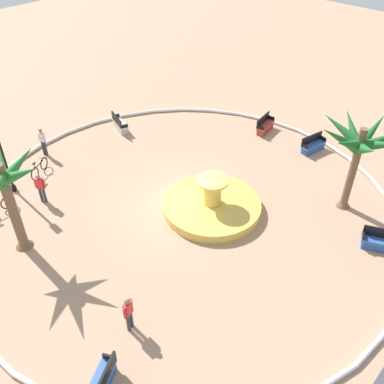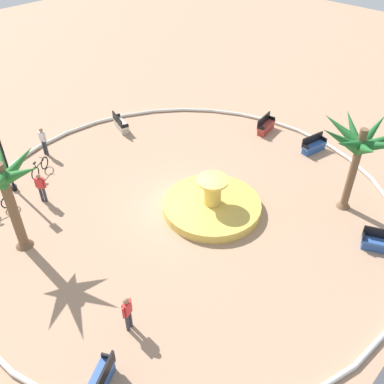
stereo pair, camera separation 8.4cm
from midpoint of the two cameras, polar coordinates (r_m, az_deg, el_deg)
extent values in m
plane|color=tan|center=(20.91, -1.02, -2.08)|extent=(80.00, 80.00, 0.00)
torus|color=silver|center=(20.85, -1.02, -1.87)|extent=(20.64, 20.64, 0.20)
cylinder|color=gold|center=(20.67, 2.79, -1.89)|extent=(4.75, 4.75, 0.45)
cylinder|color=teal|center=(20.69, 2.79, -1.97)|extent=(4.18, 4.18, 0.34)
cylinder|color=gold|center=(20.13, 2.86, -0.03)|extent=(0.86, 0.86, 1.25)
cylinder|color=#F1C954|center=(19.72, 2.92, 1.54)|extent=(1.52, 1.52, 0.12)
cylinder|color=brown|center=(19.00, -22.78, -1.97)|extent=(0.42, 0.42, 4.33)
cone|color=brown|center=(20.20, -21.48, -6.15)|extent=(0.79, 0.79, 0.50)
cone|color=#28702D|center=(17.60, -21.92, 2.28)|extent=(1.52, 1.81, 1.24)
cone|color=#28702D|center=(18.30, -22.15, 3.50)|extent=(1.87, 0.77, 1.31)
cone|color=#28702D|center=(18.66, -24.12, 3.84)|extent=(1.35, 1.88, 1.21)
cylinder|color=brown|center=(21.04, 20.85, 2.72)|extent=(0.36, 0.36, 4.32)
cone|color=brown|center=(22.12, 19.77, -1.32)|extent=(0.69, 0.69, 0.50)
cone|color=#1E6028|center=(19.43, 20.40, 5.94)|extent=(2.18, 0.86, 1.36)
cone|color=#1E6028|center=(19.43, 22.42, 5.20)|extent=(2.00, 1.72, 1.46)
cone|color=#1E6028|center=(19.94, 24.36, 5.69)|extent=(0.62, 2.14, 1.36)
cone|color=#1E6028|center=(20.50, 24.34, 6.41)|extent=(1.78, 1.96, 1.46)
cone|color=#1E6028|center=(20.95, 23.12, 7.51)|extent=(2.13, 0.65, 1.42)
cone|color=#1E6028|center=(20.88, 20.83, 7.75)|extent=(1.71, 1.97, 1.56)
cone|color=#1E6028|center=(20.44, 19.59, 7.85)|extent=(0.56, 2.13, 1.32)
cone|color=#1E6028|center=(19.88, 19.47, 6.61)|extent=(1.85, 1.88, 1.52)
cube|color=#335BA8|center=(25.79, 16.12, 6.07)|extent=(1.67, 0.82, 0.12)
cube|color=black|center=(25.75, 15.89, 6.85)|extent=(1.58, 0.41, 0.50)
cube|color=#2B4E8F|center=(25.92, 16.02, 5.59)|extent=(1.54, 0.76, 0.39)
cube|color=black|center=(26.24, 17.28, 6.77)|extent=(0.17, 0.46, 0.24)
cube|color=black|center=(25.20, 15.02, 5.87)|extent=(0.17, 0.46, 0.24)
cube|color=#335BA8|center=(15.03, -12.25, -23.40)|extent=(1.65, 1.19, 0.12)
cube|color=black|center=(14.71, -11.62, -23.09)|extent=(1.45, 0.82, 0.50)
cube|color=#2B4E8F|center=(15.25, -12.12, -23.86)|extent=(1.52, 1.10, 0.39)
cube|color=black|center=(15.22, -11.04, -20.84)|extent=(0.28, 0.43, 0.24)
cube|color=beige|center=(27.39, -9.39, 9.08)|extent=(0.98, 1.68, 0.12)
cube|color=black|center=(27.19, -9.87, 9.52)|extent=(0.58, 1.54, 0.50)
cube|color=#B6ADA0|center=(27.51, -9.34, 8.62)|extent=(0.90, 1.54, 0.39)
cube|color=black|center=(27.96, -9.96, 9.97)|extent=(0.45, 0.22, 0.24)
cube|color=black|center=(26.69, -8.86, 8.67)|extent=(0.45, 0.22, 0.24)
cube|color=#335BA8|center=(20.22, 24.05, -6.15)|extent=(1.14, 1.66, 0.12)
cube|color=black|center=(20.19, 24.26, -5.13)|extent=(0.76, 1.48, 0.50)
cube|color=#2B4E8F|center=(20.39, 23.87, -6.67)|extent=(1.04, 1.53, 0.39)
cube|color=black|center=(20.01, 22.07, -5.47)|extent=(0.44, 0.26, 0.24)
cube|color=#B73D33|center=(27.21, 9.99, 8.80)|extent=(1.66, 0.76, 0.12)
cube|color=black|center=(27.14, 9.66, 9.49)|extent=(1.59, 0.35, 0.50)
cube|color=#9C342B|center=(27.33, 9.93, 8.34)|extent=(1.53, 0.70, 0.39)
cube|color=black|center=(27.75, 10.71, 9.66)|extent=(0.15, 0.46, 0.24)
cube|color=black|center=(26.54, 9.30, 8.44)|extent=(0.15, 0.46, 0.24)
cylinder|color=black|center=(22.81, -23.63, 4.06)|extent=(0.12, 0.12, 3.81)
cylinder|color=black|center=(23.75, -22.59, 0.56)|extent=(0.28, 0.28, 0.30)
torus|color=black|center=(22.52, -23.30, -1.21)|extent=(0.72, 0.07, 0.72)
cylinder|color=#99999E|center=(22.29, -23.64, -0.54)|extent=(0.03, 0.44, 0.03)
torus|color=black|center=(24.73, -19.03, 3.70)|extent=(0.65, 0.42, 0.72)
torus|color=black|center=(24.05, -20.12, 2.37)|extent=(0.65, 0.42, 0.72)
cylinder|color=black|center=(24.26, -19.68, 3.50)|extent=(0.84, 0.53, 0.05)
cylinder|color=black|center=(23.94, -20.15, 3.32)|extent=(0.04, 0.04, 0.30)
cube|color=black|center=(23.85, -20.23, 3.66)|extent=(0.22, 0.19, 0.06)
cylinder|color=black|center=(24.50, -19.25, 4.34)|extent=(0.25, 0.39, 0.03)
cylinder|color=#33333D|center=(25.98, -19.11, 5.69)|extent=(0.14, 0.14, 0.91)
cylinder|color=#33333D|center=(25.86, -18.83, 5.60)|extent=(0.14, 0.14, 0.91)
cube|color=white|center=(25.56, -19.30, 7.04)|extent=(0.29, 0.38, 0.56)
sphere|color=#9E7051|center=(25.37, -19.49, 7.81)|extent=(0.22, 0.22, 0.22)
cylinder|color=white|center=(25.71, -19.65, 7.14)|extent=(0.09, 0.09, 0.53)
cylinder|color=white|center=(25.42, -18.95, 6.93)|extent=(0.09, 0.09, 0.53)
cylinder|color=#33333D|center=(22.32, -19.42, -0.27)|extent=(0.14, 0.14, 0.84)
cylinder|color=#33333D|center=(22.25, -18.99, -0.30)|extent=(0.14, 0.14, 0.84)
cube|color=red|center=(21.89, -19.57, 1.16)|extent=(0.37, 0.39, 0.56)
sphere|color=#9E7051|center=(21.66, -19.79, 2.00)|extent=(0.22, 0.22, 0.22)
cylinder|color=red|center=(21.97, -20.10, 1.18)|extent=(0.09, 0.09, 0.53)
cylinder|color=red|center=(21.80, -19.04, 1.13)|extent=(0.09, 0.09, 0.53)
cylinder|color=#33333D|center=(16.06, -8.48, -16.87)|extent=(0.14, 0.14, 0.86)
cylinder|color=#33333D|center=(16.14, -8.12, -16.41)|extent=(0.14, 0.14, 0.86)
cube|color=red|center=(15.53, -8.54, -15.12)|extent=(0.38, 0.29, 0.56)
sphere|color=#9E7051|center=(15.22, -8.68, -14.21)|extent=(0.22, 0.22, 0.22)
cylinder|color=red|center=(15.43, -9.00, -15.69)|extent=(0.09, 0.09, 0.53)
cylinder|color=red|center=(15.64, -8.09, -14.55)|extent=(0.09, 0.09, 0.53)
camera|label=1|loc=(0.04, -89.88, 0.09)|focal=39.88mm
camera|label=2|loc=(0.04, 90.12, -0.09)|focal=39.88mm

